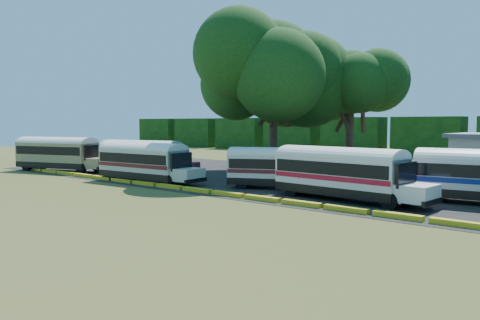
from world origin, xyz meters
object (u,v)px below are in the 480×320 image
Objects in this scene: bus_beige at (59,152)px; bus_white_red at (342,170)px; bus_cream_west at (144,160)px; bus_red at (143,155)px; tree_west at (274,68)px.

bus_beige reaches higher than bus_white_red.
bus_beige is 1.07× the size of bus_cream_west.
bus_white_red is at bearing -12.82° from bus_beige.
bus_cream_west is at bearing -167.96° from bus_white_red.
bus_white_red is (21.60, -0.91, 0.03)m from bus_red.
tree_west is at bearing 69.24° from bus_cream_west.
bus_red is at bearing -0.05° from bus_beige.
bus_beige is 24.11m from tree_west.
bus_white_red is 0.71× the size of tree_west.
bus_red is 21.62m from bus_white_red.
bus_white_red is (31.73, 2.10, -0.08)m from bus_beige.
bus_white_red is at bearing -13.68° from bus_red.
tree_west reaches higher than bus_red.
bus_white_red reaches higher than bus_red.
tree_west is (8.16, 10.18, 8.64)m from bus_red.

